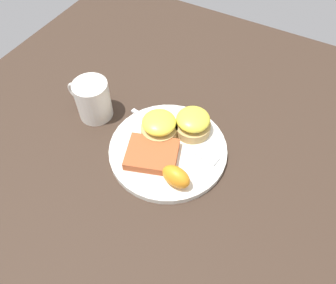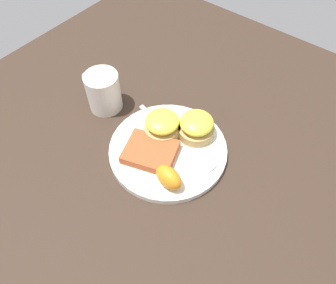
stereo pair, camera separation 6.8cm
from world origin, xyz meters
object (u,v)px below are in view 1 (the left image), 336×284
object	(u,v)px
sandwich_benedict_right	(159,126)
cup	(93,100)
hashbrown_patty	(152,154)
sandwich_benedict_left	(193,123)
fork	(178,138)
orange_wedge	(176,177)

from	to	relation	value
sandwich_benedict_right	cup	xyz separation A→B (m)	(0.17, 0.01, 0.01)
cup	hashbrown_patty	bearing A→B (deg)	164.34
sandwich_benedict_left	cup	xyz separation A→B (m)	(0.22, 0.05, 0.01)
fork	sandwich_benedict_left	bearing A→B (deg)	-114.24
sandwich_benedict_left	fork	size ratio (longest dim) A/B	0.34
orange_wedge	fork	bearing A→B (deg)	-64.42
sandwich_benedict_right	cup	bearing A→B (deg)	3.47
sandwich_benedict_left	sandwich_benedict_right	bearing A→B (deg)	35.76
fork	cup	bearing A→B (deg)	4.52
orange_wedge	cup	size ratio (longest dim) A/B	0.56
sandwich_benedict_left	sandwich_benedict_right	world-z (taller)	same
sandwich_benedict_left	fork	xyz separation A→B (m)	(0.02, 0.04, -0.02)
sandwich_benedict_left	cup	size ratio (longest dim) A/B	0.73
sandwich_benedict_left	cup	bearing A→B (deg)	13.16
hashbrown_patty	fork	xyz separation A→B (m)	(-0.02, -0.07, -0.01)
sandwich_benedict_left	hashbrown_patty	bearing A→B (deg)	68.47
cup	sandwich_benedict_right	bearing A→B (deg)	-176.53
hashbrown_patty	cup	world-z (taller)	cup
fork	sandwich_benedict_right	bearing A→B (deg)	8.53
fork	hashbrown_patty	bearing A→B (deg)	69.95
cup	orange_wedge	bearing A→B (deg)	162.34
hashbrown_patty	cup	distance (m)	0.19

